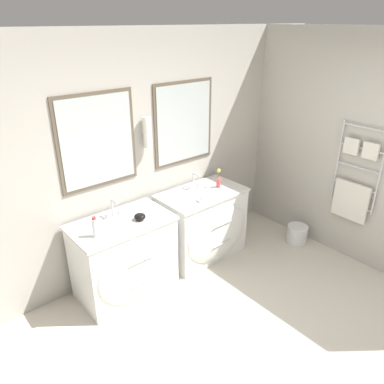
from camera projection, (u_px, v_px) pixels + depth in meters
ground_plane at (300, 383)px, 3.00m from camera, size 16.00×16.00×0.00m
wall_back at (138, 157)px, 4.01m from camera, size 5.49×0.16×2.60m
wall_right at (342, 149)px, 4.30m from camera, size 0.13×4.34×2.60m
vanity_left at (126, 258)px, 3.84m from camera, size 1.01×0.66×0.84m
vanity_right at (204, 224)px, 4.47m from camera, size 1.01×0.66×0.84m
faucet_left at (113, 208)px, 3.75m from camera, size 0.17×0.12×0.19m
faucet_right at (194, 181)px, 4.38m from camera, size 0.17×0.12×0.19m
toiletry_bottle at (95, 227)px, 3.40m from camera, size 0.06×0.06×0.21m
amenity_bowl at (140, 217)px, 3.71m from camera, size 0.12×0.12×0.07m
flower_vase at (219, 180)px, 4.41m from camera, size 0.05×0.05×0.23m
soap_dish at (202, 200)px, 4.10m from camera, size 0.10×0.07×0.04m
waste_bin at (297, 234)px, 4.85m from camera, size 0.26×0.26×0.23m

